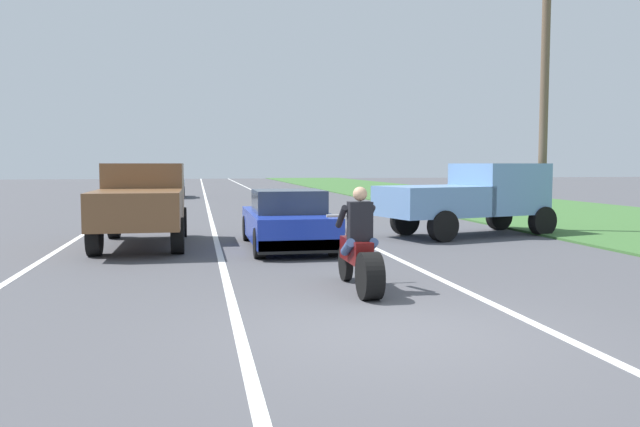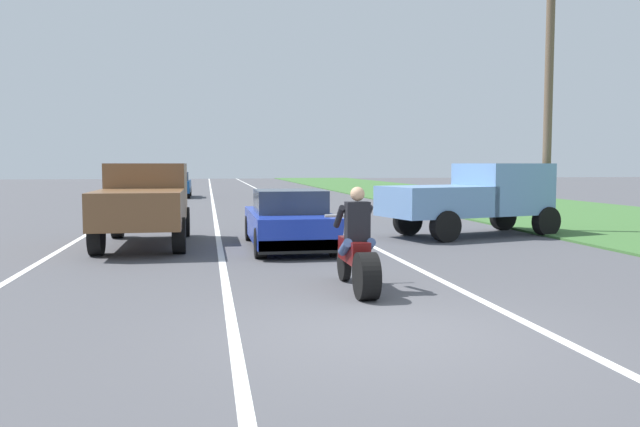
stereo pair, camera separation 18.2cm
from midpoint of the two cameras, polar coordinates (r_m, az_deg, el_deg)
ground_plane at (r=7.74m, az=5.92°, el=-10.33°), size 160.00×160.00×0.00m
lane_stripe_left_solid at (r=27.43m, az=-17.54°, el=0.10°), size 0.14×120.00×0.01m
lane_stripe_right_solid at (r=27.53m, az=-2.49°, el=0.32°), size 0.14×120.00×0.01m
lane_stripe_centre_dashed at (r=27.24m, az=-10.00°, el=0.21°), size 0.14×120.00×0.01m
grass_verge_right at (r=30.66m, az=16.57°, el=0.61°), size 10.00×120.00×0.06m
motorcycle_with_rider at (r=9.92m, az=3.01°, el=-3.55°), size 0.70×2.21×1.62m
sports_car_blue at (r=15.04m, az=-3.23°, el=-0.69°), size 1.84×4.30×1.37m
pickup_truck_left_lane_brown at (r=16.04m, az=-15.80°, el=1.18°), size 2.02×4.80×1.98m
pickup_truck_right_shoulder_light_blue at (r=18.13m, az=13.05°, el=1.58°), size 5.14×3.14×1.98m
utility_pole_roadside at (r=19.74m, az=19.01°, el=10.57°), size 0.24×0.24×8.33m
distant_car_far_ahead at (r=38.74m, az=-13.41°, el=2.53°), size 1.80×4.00×1.50m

